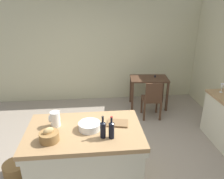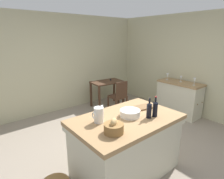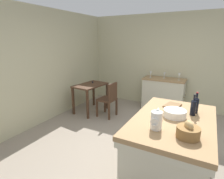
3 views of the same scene
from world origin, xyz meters
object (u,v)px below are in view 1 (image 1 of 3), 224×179
object	(u,v)px
wash_bowl	(90,126)
island_table	(86,155)
writing_desk	(149,83)
wine_glass_middle	(222,86)
wicker_hamper	(16,171)
bread_basket	(49,136)
wine_bottle_dark	(112,129)
wine_bottle_amber	(103,129)
wooden_chair	(152,99)
pitcher	(55,119)
cutting_board	(118,123)

from	to	relation	value
wash_bowl	island_table	bearing A→B (deg)	-178.23
island_table	writing_desk	world-z (taller)	island_table
wine_glass_middle	wicker_hamper	xyz separation A→B (m)	(-3.62, -0.92, -0.87)
bread_basket	wine_bottle_dark	world-z (taller)	wine_bottle_dark
writing_desk	wine_bottle_amber	world-z (taller)	wine_bottle_amber
bread_basket	island_table	bearing A→B (deg)	27.14
wooden_chair	wash_bowl	size ratio (longest dim) A/B	3.00
wine_glass_middle	pitcher	bearing A→B (deg)	-162.20
wine_bottle_dark	cutting_board	bearing A→B (deg)	70.60
writing_desk	wicker_hamper	distance (m)	3.44
pitcher	wicker_hamper	bearing A→B (deg)	177.51
wooden_chair	cutting_board	world-z (taller)	cutting_board
pitcher	wash_bowl	bearing A→B (deg)	-15.57
wash_bowl	bread_basket	xyz separation A→B (m)	(-0.49, -0.22, 0.02)
writing_desk	wine_bottle_amber	size ratio (longest dim) A/B	3.17
wine_glass_middle	wash_bowl	bearing A→B (deg)	-156.61
cutting_board	wine_bottle_amber	size ratio (longest dim) A/B	0.95
island_table	cutting_board	bearing A→B (deg)	12.22
island_table	pitcher	world-z (taller)	pitcher
cutting_board	wicker_hamper	distance (m)	1.71
cutting_board	wine_glass_middle	distance (m)	2.32
wine_bottle_amber	pitcher	bearing A→B (deg)	152.01
pitcher	cutting_board	size ratio (longest dim) A/B	0.90
cutting_board	wine_glass_middle	world-z (taller)	wine_glass_middle
cutting_board	writing_desk	bearing A→B (deg)	65.25
wooden_chair	pitcher	size ratio (longest dim) A/B	3.48
wooden_chair	bread_basket	world-z (taller)	bread_basket
writing_desk	island_table	bearing A→B (deg)	-122.46
pitcher	bread_basket	world-z (taller)	pitcher
island_table	bread_basket	xyz separation A→B (m)	(-0.42, -0.22, 0.49)
island_table	pitcher	bearing A→B (deg)	161.47
island_table	wooden_chair	world-z (taller)	island_table
pitcher	wine_glass_middle	bearing A→B (deg)	17.80
bread_basket	wooden_chair	bearing A→B (deg)	47.04
writing_desk	wash_bowl	world-z (taller)	wash_bowl
wine_bottle_dark	wine_bottle_amber	size ratio (longest dim) A/B	1.02
wash_bowl	cutting_board	bearing A→B (deg)	14.06
island_table	wine_bottle_amber	world-z (taller)	wine_bottle_amber
wine_glass_middle	wooden_chair	bearing A→B (deg)	147.79
wooden_chair	wine_bottle_amber	xyz separation A→B (m)	(-1.20, -1.99, 0.54)
bread_basket	wine_bottle_amber	xyz separation A→B (m)	(0.66, 0.01, 0.05)
wine_bottle_dark	writing_desk	bearing A→B (deg)	65.90
cutting_board	wine_bottle_dark	distance (m)	0.37
island_table	wash_bowl	xyz separation A→B (m)	(0.07, 0.00, 0.47)
island_table	wash_bowl	size ratio (longest dim) A/B	5.26
wine_glass_middle	wicker_hamper	world-z (taller)	wine_glass_middle
wine_glass_middle	wicker_hamper	bearing A→B (deg)	-165.74
writing_desk	pitcher	xyz separation A→B (m)	(-1.91, -2.25, 0.38)
writing_desk	wine_bottle_dark	distance (m)	2.89
writing_desk	wine_bottle_amber	distance (m)	2.91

